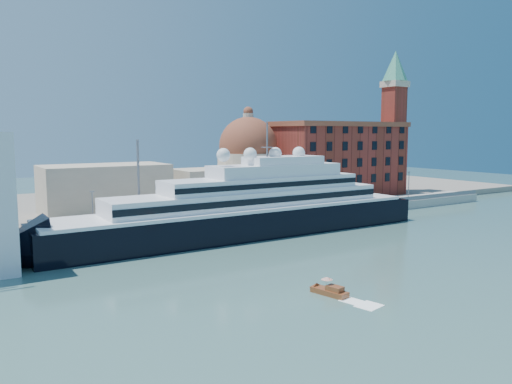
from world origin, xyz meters
TOP-DOWN VIEW (x-y plane):
  - ground at (0.00, 0.00)m, footprint 400.00×400.00m
  - quay at (0.00, 34.00)m, footprint 180.00×10.00m
  - land at (0.00, 75.00)m, footprint 260.00×72.00m
  - quay_fence at (0.00, 29.50)m, footprint 180.00×0.10m
  - superyacht at (-3.77, 23.00)m, footprint 94.37×13.08m
  - service_barge at (-38.44, 21.43)m, footprint 10.91×6.40m
  - water_taxi at (-10.91, -16.68)m, footprint 2.90×5.58m
  - warehouse at (52.00, 52.00)m, footprint 43.00×19.00m
  - campanile at (76.00, 52.00)m, footprint 8.40×8.40m
  - church at (6.39, 57.72)m, footprint 66.00×18.00m
  - lamp_posts at (-12.67, 32.27)m, footprint 120.80×2.40m

SIDE VIEW (x-z plane):
  - ground at x=0.00m, z-range 0.00..0.00m
  - water_taxi at x=-10.91m, z-range -0.66..1.87m
  - service_barge at x=-38.44m, z-range -0.50..1.83m
  - land at x=0.00m, z-range 0.00..2.00m
  - quay at x=0.00m, z-range 0.00..2.50m
  - quay_fence at x=0.00m, z-range 2.50..3.70m
  - superyacht at x=-3.77m, z-range -9.23..18.97m
  - lamp_posts at x=-12.67m, z-range 0.84..18.84m
  - church at x=6.39m, z-range -1.84..23.66m
  - warehouse at x=52.00m, z-range 2.16..25.41m
  - campanile at x=76.00m, z-range 5.26..52.26m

